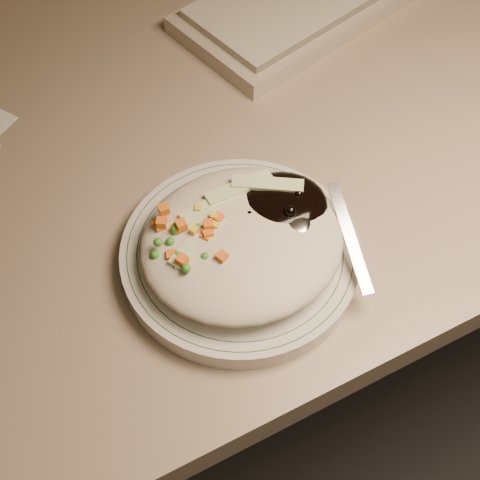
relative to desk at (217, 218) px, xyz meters
name	(u,v)px	position (x,y,z in m)	size (l,w,h in m)	color
desk	(217,218)	(0.00, 0.00, 0.00)	(1.40, 0.70, 0.74)	gray
plate	(240,255)	(-0.06, -0.20, 0.21)	(0.23, 0.23, 0.02)	silver
plate_rim	(240,250)	(-0.06, -0.20, 0.22)	(0.22, 0.22, 0.00)	#144723
meal	(244,235)	(-0.06, -0.20, 0.24)	(0.21, 0.19, 0.05)	#C1B59C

